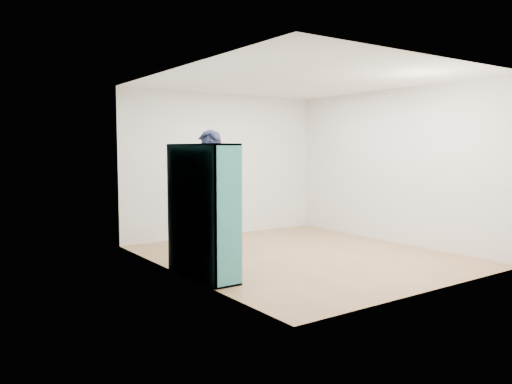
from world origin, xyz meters
TOP-DOWN VIEW (x-y plane):
  - floor at (0.00, 0.00)m, footprint 4.50×4.50m
  - ceiling at (0.00, 0.00)m, footprint 4.50×4.50m
  - wall_left at (-2.00, 0.00)m, footprint 0.02×4.50m
  - wall_right at (2.00, 0.00)m, footprint 0.02×4.50m
  - wall_back at (0.00, 2.25)m, footprint 4.00×0.02m
  - wall_front at (0.00, -2.25)m, footprint 4.00×0.02m
  - bookshelf at (-1.84, -0.22)m, footprint 0.36×1.25m
  - person at (-1.05, 0.93)m, footprint 0.69×0.81m
  - smartphone at (-1.21, 0.95)m, footprint 0.06×0.09m

SIDE VIEW (x-z plane):
  - floor at x=0.00m, z-range 0.00..0.00m
  - bookshelf at x=-1.84m, z-range -0.01..1.65m
  - person at x=-1.05m, z-range 0.00..1.89m
  - smartphone at x=-1.21m, z-range 1.01..1.13m
  - wall_left at x=-2.00m, z-range 0.00..2.60m
  - wall_right at x=2.00m, z-range 0.00..2.60m
  - wall_back at x=0.00m, z-range 0.00..2.60m
  - wall_front at x=0.00m, z-range 0.00..2.60m
  - ceiling at x=0.00m, z-range 2.60..2.60m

